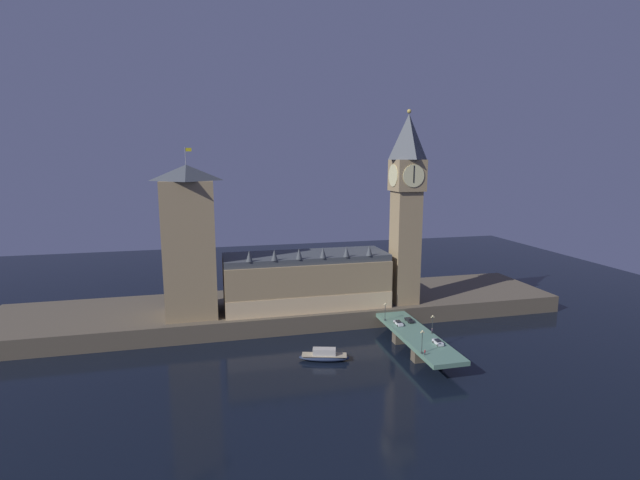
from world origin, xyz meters
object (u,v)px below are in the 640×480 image
street_lamp_near (422,339)px  boat_upstream (324,356)px  car_southbound_lead (438,342)px  pedestrian_mid_walk (432,331)px  street_lamp_far (385,310)px  pedestrian_near_rail (425,352)px  street_lamp_mid (433,322)px  victoria_tower (190,241)px  clock_tower (406,203)px  car_southbound_trail (409,320)px  car_northbound_lead (398,323)px

street_lamp_near → boat_upstream: (-26.16, 14.39, -8.83)m
car_southbound_lead → boat_upstream: 35.71m
pedestrian_mid_walk → street_lamp_far: size_ratio=0.29×
boat_upstream → pedestrian_near_rail: bearing=-30.5°
street_lamp_mid → boat_upstream: (-37.06, -0.33, -8.08)m
street_lamp_near → boat_upstream: 31.14m
victoria_tower → street_lamp_mid: bearing=-24.5°
clock_tower → pedestrian_mid_walk: 50.83m
car_southbound_trail → victoria_tower: bearing=162.4°
pedestrian_near_rail → street_lamp_near: (-0.40, 1.28, 3.59)m
car_southbound_lead → street_lamp_far: street_lamp_far is taller
car_southbound_trail → street_lamp_near: (-7.97, -26.30, 3.89)m
pedestrian_mid_walk → boat_upstream: pedestrian_mid_walk is taller
car_southbound_lead → car_southbound_trail: (0.00, 21.10, -0.09)m
clock_tower → car_southbound_trail: 44.75m
clock_tower → victoria_tower: size_ratio=1.24×
victoria_tower → car_southbound_lead: size_ratio=13.48×
street_lamp_mid → street_lamp_far: size_ratio=0.93×
pedestrian_mid_walk → street_lamp_far: bearing=124.2°
clock_tower → street_lamp_near: clock_tower is taller
victoria_tower → street_lamp_far: bearing=-17.2°
street_lamp_mid → boat_upstream: size_ratio=0.36×
car_southbound_trail → street_lamp_mid: bearing=-75.8°
car_southbound_lead → boat_upstream: bearing=164.9°
victoria_tower → boat_upstream: 63.01m
car_northbound_lead → car_southbound_trail: 5.44m
car_northbound_lead → street_lamp_mid: street_lamp_mid is taller
victoria_tower → car_southbound_trail: bearing=-17.6°
car_southbound_trail → pedestrian_mid_walk: pedestrian_mid_walk is taller
victoria_tower → car_southbound_lead: bearing=-31.0°
clock_tower → car_northbound_lead: bearing=-117.5°
pedestrian_mid_walk → car_southbound_trail: bearing=101.6°
clock_tower → street_lamp_near: (-14.23, -45.98, -35.81)m
car_northbound_lead → pedestrian_near_rail: 25.68m
car_northbound_lead → boat_upstream: size_ratio=0.28×
clock_tower → victoria_tower: clock_tower is taller
street_lamp_mid → street_lamp_near: bearing=-126.5°
car_southbound_lead → boat_upstream: size_ratio=0.27×
victoria_tower → car_northbound_lead: 79.21m
car_northbound_lead → boat_upstream: bearing=-161.2°
clock_tower → street_lamp_near: bearing=-107.2°
car_northbound_lead → street_lamp_far: street_lamp_far is taller
pedestrian_mid_walk → boat_upstream: (-36.66, 0.40, -5.31)m
victoria_tower → street_lamp_far: victoria_tower is taller
car_northbound_lead → car_southbound_lead: size_ratio=1.06×
street_lamp_near → boat_upstream: bearing=151.2°
car_southbound_trail → boat_upstream: size_ratio=0.28×
clock_tower → car_northbound_lead: clock_tower is taller
car_southbound_trail → street_lamp_far: size_ratio=0.72×
car_northbound_lead → street_lamp_mid: size_ratio=0.78×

